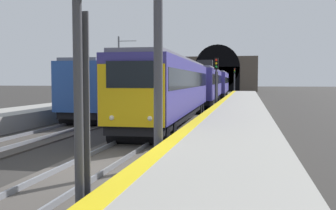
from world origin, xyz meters
The scene contains 12 objects.
ground_plane centered at (0.00, 0.00, 0.00)m, with size 320.00×320.00×0.00m, color #302D2B.
platform_right centered at (0.00, -4.06, 0.45)m, with size 112.00×3.70×0.90m, color #9E9B93.
platform_right_edge_strip centered at (0.00, -2.46, 0.91)m, with size 112.00×0.50×0.01m, color yellow.
track_main_line centered at (0.00, 0.00, 0.04)m, with size 160.00×2.66×0.21m.
train_main_approaching centered at (32.12, 0.00, 2.31)m, with size 57.41×3.28×4.95m.
train_adjacent_platform centered at (28.43, 5.12, 2.31)m, with size 37.31×3.15×4.95m.
railway_signal_near centered at (-4.76, -1.89, 2.88)m, with size 0.39×0.38×4.89m.
railway_signal_mid centered at (24.40, -1.89, 2.90)m, with size 0.39×0.38×4.75m.
railway_signal_far centered at (71.88, -1.89, 3.18)m, with size 0.39×0.38×5.26m.
overhead_signal_gantry centered at (0.73, 2.56, 5.12)m, with size 0.70×9.41×6.66m.
tunnel_portal centered at (83.49, 2.56, 4.24)m, with size 2.27×18.93×11.18m.
catenary_mast_near centered at (36.44, 11.38, 4.26)m, with size 0.22×2.44×8.26m.
Camera 1 is at (-10.96, -4.73, 2.76)m, focal length 41.67 mm.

